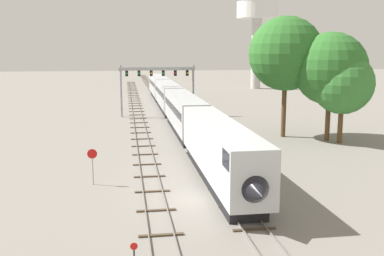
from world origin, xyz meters
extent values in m
plane|color=gray|center=(0.00, 0.00, 0.00)|extent=(400.00, 400.00, 0.00)
cube|color=slate|center=(1.28, 60.00, 0.08)|extent=(0.07, 200.00, 0.16)
cube|color=slate|center=(2.72, 60.00, 0.08)|extent=(0.07, 200.00, 0.16)
cube|color=#473828|center=(2.00, -6.00, 0.05)|extent=(2.60, 0.24, 0.10)
cube|color=#473828|center=(2.00, -2.00, 0.05)|extent=(2.60, 0.24, 0.10)
cube|color=#473828|center=(2.00, 2.00, 0.05)|extent=(2.60, 0.24, 0.10)
cube|color=#473828|center=(2.00, 6.00, 0.05)|extent=(2.60, 0.24, 0.10)
cube|color=#473828|center=(2.00, 10.00, 0.05)|extent=(2.60, 0.24, 0.10)
cube|color=#473828|center=(2.00, 14.00, 0.05)|extent=(2.60, 0.24, 0.10)
cube|color=#473828|center=(2.00, 18.00, 0.05)|extent=(2.60, 0.24, 0.10)
cube|color=#473828|center=(2.00, 22.00, 0.05)|extent=(2.60, 0.24, 0.10)
cube|color=#473828|center=(2.00, 26.00, 0.05)|extent=(2.60, 0.24, 0.10)
cube|color=#473828|center=(2.00, 30.00, 0.05)|extent=(2.60, 0.24, 0.10)
cube|color=#473828|center=(2.00, 34.00, 0.05)|extent=(2.60, 0.24, 0.10)
cube|color=#473828|center=(2.00, 38.00, 0.05)|extent=(2.60, 0.24, 0.10)
cube|color=#473828|center=(2.00, 42.00, 0.05)|extent=(2.60, 0.24, 0.10)
cube|color=#473828|center=(2.00, 46.00, 0.05)|extent=(2.60, 0.24, 0.10)
cube|color=#473828|center=(2.00, 50.00, 0.05)|extent=(2.60, 0.24, 0.10)
cube|color=#473828|center=(2.00, 54.00, 0.05)|extent=(2.60, 0.24, 0.10)
cube|color=#473828|center=(2.00, 58.00, 0.05)|extent=(2.60, 0.24, 0.10)
cube|color=#473828|center=(2.00, 62.00, 0.05)|extent=(2.60, 0.24, 0.10)
cube|color=#473828|center=(2.00, 66.00, 0.05)|extent=(2.60, 0.24, 0.10)
cube|color=#473828|center=(2.00, 70.00, 0.05)|extent=(2.60, 0.24, 0.10)
cube|color=#473828|center=(2.00, 74.00, 0.05)|extent=(2.60, 0.24, 0.10)
cube|color=#473828|center=(2.00, 78.00, 0.05)|extent=(2.60, 0.24, 0.10)
cube|color=#473828|center=(2.00, 82.00, 0.05)|extent=(2.60, 0.24, 0.10)
cube|color=#473828|center=(2.00, 86.00, 0.05)|extent=(2.60, 0.24, 0.10)
cube|color=#473828|center=(2.00, 90.00, 0.05)|extent=(2.60, 0.24, 0.10)
cube|color=#473828|center=(2.00, 94.00, 0.05)|extent=(2.60, 0.24, 0.10)
cube|color=#473828|center=(2.00, 98.00, 0.05)|extent=(2.60, 0.24, 0.10)
cube|color=#473828|center=(2.00, 102.00, 0.05)|extent=(2.60, 0.24, 0.10)
cube|color=#473828|center=(2.00, 106.00, 0.05)|extent=(2.60, 0.24, 0.10)
cube|color=#473828|center=(2.00, 110.00, 0.05)|extent=(2.60, 0.24, 0.10)
cube|color=#473828|center=(2.00, 114.00, 0.05)|extent=(2.60, 0.24, 0.10)
cube|color=#473828|center=(2.00, 118.00, 0.05)|extent=(2.60, 0.24, 0.10)
cube|color=#473828|center=(2.00, 122.00, 0.05)|extent=(2.60, 0.24, 0.10)
cube|color=#473828|center=(2.00, 126.00, 0.05)|extent=(2.60, 0.24, 0.10)
cube|color=#473828|center=(2.00, 130.00, 0.05)|extent=(2.60, 0.24, 0.10)
cube|color=#473828|center=(2.00, 134.00, 0.05)|extent=(2.60, 0.24, 0.10)
cube|color=#473828|center=(2.00, 138.00, 0.05)|extent=(2.60, 0.24, 0.10)
cube|color=#473828|center=(2.00, 142.00, 0.05)|extent=(2.60, 0.24, 0.10)
cube|color=#473828|center=(2.00, 146.00, 0.05)|extent=(2.60, 0.24, 0.10)
cube|color=#473828|center=(2.00, 150.00, 0.05)|extent=(2.60, 0.24, 0.10)
cube|color=#473828|center=(2.00, 154.00, 0.05)|extent=(2.60, 0.24, 0.10)
cube|color=#473828|center=(2.00, 158.00, 0.05)|extent=(2.60, 0.24, 0.10)
cube|color=slate|center=(-4.22, 40.00, 0.08)|extent=(0.07, 160.00, 0.16)
cube|color=slate|center=(-2.78, 40.00, 0.08)|extent=(0.07, 160.00, 0.16)
cube|color=#473828|center=(-3.50, -6.00, 0.05)|extent=(2.60, 0.24, 0.10)
cube|color=#473828|center=(-3.50, -2.00, 0.05)|extent=(2.60, 0.24, 0.10)
cube|color=#473828|center=(-3.50, 2.00, 0.05)|extent=(2.60, 0.24, 0.10)
cube|color=#473828|center=(-3.50, 6.00, 0.05)|extent=(2.60, 0.24, 0.10)
cube|color=#473828|center=(-3.50, 10.00, 0.05)|extent=(2.60, 0.24, 0.10)
cube|color=#473828|center=(-3.50, 14.00, 0.05)|extent=(2.60, 0.24, 0.10)
cube|color=#473828|center=(-3.50, 18.00, 0.05)|extent=(2.60, 0.24, 0.10)
cube|color=#473828|center=(-3.50, 22.00, 0.05)|extent=(2.60, 0.24, 0.10)
cube|color=#473828|center=(-3.50, 26.00, 0.05)|extent=(2.60, 0.24, 0.10)
cube|color=#473828|center=(-3.50, 30.00, 0.05)|extent=(2.60, 0.24, 0.10)
cube|color=#473828|center=(-3.50, 34.00, 0.05)|extent=(2.60, 0.24, 0.10)
cube|color=#473828|center=(-3.50, 38.00, 0.05)|extent=(2.60, 0.24, 0.10)
cube|color=#473828|center=(-3.50, 42.00, 0.05)|extent=(2.60, 0.24, 0.10)
cube|color=#473828|center=(-3.50, 46.00, 0.05)|extent=(2.60, 0.24, 0.10)
cube|color=#473828|center=(-3.50, 50.00, 0.05)|extent=(2.60, 0.24, 0.10)
cube|color=#473828|center=(-3.50, 54.00, 0.05)|extent=(2.60, 0.24, 0.10)
cube|color=#473828|center=(-3.50, 58.00, 0.05)|extent=(2.60, 0.24, 0.10)
cube|color=#473828|center=(-3.50, 62.00, 0.05)|extent=(2.60, 0.24, 0.10)
cube|color=#473828|center=(-3.50, 66.00, 0.05)|extent=(2.60, 0.24, 0.10)
cube|color=#473828|center=(-3.50, 70.00, 0.05)|extent=(2.60, 0.24, 0.10)
cube|color=#473828|center=(-3.50, 74.00, 0.05)|extent=(2.60, 0.24, 0.10)
cube|color=#473828|center=(-3.50, 78.00, 0.05)|extent=(2.60, 0.24, 0.10)
cube|color=#473828|center=(-3.50, 82.00, 0.05)|extent=(2.60, 0.24, 0.10)
cube|color=#473828|center=(-3.50, 86.00, 0.05)|extent=(2.60, 0.24, 0.10)
cube|color=#473828|center=(-3.50, 90.00, 0.05)|extent=(2.60, 0.24, 0.10)
cube|color=#473828|center=(-3.50, 94.00, 0.05)|extent=(2.60, 0.24, 0.10)
cube|color=#473828|center=(-3.50, 98.00, 0.05)|extent=(2.60, 0.24, 0.10)
cube|color=#473828|center=(-3.50, 102.00, 0.05)|extent=(2.60, 0.24, 0.10)
cube|color=#473828|center=(-3.50, 106.00, 0.05)|extent=(2.60, 0.24, 0.10)
cube|color=#473828|center=(-3.50, 110.00, 0.05)|extent=(2.60, 0.24, 0.10)
cube|color=#473828|center=(-3.50, 114.00, 0.05)|extent=(2.60, 0.24, 0.10)
cube|color=#473828|center=(-3.50, 118.00, 0.05)|extent=(2.60, 0.24, 0.10)
cube|color=silver|center=(2.00, 4.19, 2.90)|extent=(3.00, 20.39, 3.80)
cone|color=black|center=(2.00, -6.20, 2.50)|extent=(2.88, 2.60, 2.88)
cube|color=black|center=(2.00, -4.80, 4.04)|extent=(3.04, 1.80, 1.10)
cube|color=black|center=(2.00, 4.19, 0.50)|extent=(2.52, 18.35, 1.00)
cube|color=#B7BABF|center=(2.00, 25.58, 2.90)|extent=(3.00, 20.39, 3.80)
cube|color=black|center=(2.00, 25.58, 3.30)|extent=(3.04, 18.76, 0.90)
cube|color=black|center=(2.00, 25.58, 0.50)|extent=(2.52, 18.35, 1.00)
cube|color=#B7BABF|center=(2.00, 46.97, 2.90)|extent=(3.00, 20.39, 3.80)
cube|color=black|center=(2.00, 46.97, 3.30)|extent=(3.04, 18.76, 0.90)
cube|color=black|center=(2.00, 46.97, 0.50)|extent=(2.52, 18.35, 1.00)
cube|color=#B7BABF|center=(2.00, 68.36, 2.90)|extent=(3.00, 20.39, 3.80)
cube|color=black|center=(2.00, 68.36, 3.30)|extent=(3.04, 18.76, 0.90)
cube|color=black|center=(2.00, 68.36, 0.50)|extent=(2.52, 18.35, 1.00)
cylinder|color=#999BA0|center=(-6.00, 40.57, 4.08)|extent=(0.36, 0.36, 8.15)
cylinder|color=#999BA0|center=(5.50, 40.57, 4.08)|extent=(0.36, 0.36, 8.15)
cube|color=#999BA0|center=(-0.25, 40.57, 7.55)|extent=(12.10, 0.36, 0.50)
cube|color=black|center=(-5.04, 40.62, 6.85)|extent=(0.44, 0.32, 0.90)
sphere|color=green|center=(-5.04, 40.43, 6.85)|extent=(0.28, 0.28, 0.28)
cube|color=black|center=(-3.12, 40.62, 6.85)|extent=(0.44, 0.32, 0.90)
sphere|color=green|center=(-3.12, 40.43, 6.85)|extent=(0.28, 0.28, 0.28)
cube|color=black|center=(-1.21, 40.62, 6.85)|extent=(0.44, 0.32, 0.90)
sphere|color=yellow|center=(-1.21, 40.43, 6.85)|extent=(0.28, 0.28, 0.28)
cube|color=black|center=(0.71, 40.62, 6.85)|extent=(0.44, 0.32, 0.90)
sphere|color=green|center=(0.71, 40.43, 6.85)|extent=(0.28, 0.28, 0.28)
cube|color=black|center=(2.62, 40.62, 6.85)|extent=(0.44, 0.32, 0.90)
sphere|color=red|center=(2.62, 40.43, 6.85)|extent=(0.28, 0.28, 0.28)
cube|color=black|center=(4.54, 40.62, 6.85)|extent=(0.44, 0.32, 0.90)
sphere|color=yellow|center=(4.54, 40.43, 6.85)|extent=(0.28, 0.28, 0.28)
cylinder|color=beige|center=(30.16, 88.13, 9.42)|extent=(2.60, 2.60, 18.84)
cylinder|color=white|center=(30.16, 88.13, 21.07)|extent=(10.88, 10.88, 4.45)
cylinder|color=red|center=(-5.10, -9.89, 1.28)|extent=(0.36, 0.03, 0.36)
cylinder|color=gray|center=(-8.00, 4.55, 1.10)|extent=(0.08, 0.08, 2.20)
cylinder|color=red|center=(-8.00, 4.53, 2.50)|extent=(0.76, 0.03, 0.76)
cylinder|color=brown|center=(13.65, 21.12, 3.48)|extent=(0.56, 0.56, 6.96)
sphere|color=#2D6B28|center=(13.65, 21.12, 10.05)|extent=(8.84, 8.84, 8.84)
cylinder|color=brown|center=(18.78, 16.67, 2.18)|extent=(0.56, 0.56, 4.37)
sphere|color=#387A33|center=(18.78, 16.67, 6.78)|extent=(6.91, 6.91, 6.91)
cylinder|color=brown|center=(17.92, 18.09, 2.72)|extent=(0.56, 0.56, 5.45)
sphere|color=#2D6B28|center=(17.92, 18.09, 8.37)|extent=(8.34, 8.34, 8.34)
camera|label=1|loc=(-5.30, -29.73, 10.47)|focal=41.31mm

